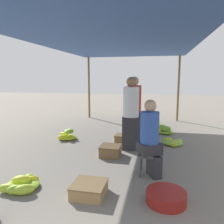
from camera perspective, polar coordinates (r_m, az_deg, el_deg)
name	(u,v)px	position (r m, az deg, el deg)	size (l,w,h in m)	color
canopy_post_back_left	(89,88)	(8.89, -6.03, 6.31)	(0.08, 0.08, 2.42)	olive
canopy_post_back_right	(178,89)	(8.48, 16.96, 5.85)	(0.08, 0.08, 2.42)	olive
canopy_tarp	(114,41)	(5.15, 0.54, 18.17)	(3.87, 7.31, 0.04)	#33569E
stool	(149,157)	(3.78, 9.61, -11.57)	(0.34, 0.34, 0.37)	#4C4C4C
vendor_seated	(150,137)	(3.66, 9.99, -6.43)	(0.46, 0.46, 1.27)	#2D2D33
basin_black	(166,197)	(3.12, 13.94, -20.75)	(0.52, 0.52, 0.16)	maroon
banana_pile_left_0	(21,184)	(3.63, -22.61, -17.02)	(0.57, 0.63, 0.19)	#96C031
banana_pile_left_1	(67,135)	(5.93, -11.61, -5.97)	(0.53, 0.51, 0.28)	yellow
banana_pile_right_0	(172,142)	(5.56, 15.42, -7.64)	(0.56, 0.52, 0.15)	#A4C62F
banana_pile_right_1	(156,124)	(7.34, 11.50, -3.22)	(0.50, 0.52, 0.26)	#C8D428
banana_pile_right_2	(165,130)	(6.56, 13.61, -4.68)	(0.50, 0.54, 0.26)	#C9D528
crate_near	(123,138)	(5.62, 2.84, -6.81)	(0.39, 0.39, 0.18)	olive
crate_mid	(89,189)	(3.22, -5.98, -19.38)	(0.46, 0.46, 0.18)	#9E7A4C
crate_far	(110,151)	(4.61, -0.41, -10.08)	(0.42, 0.42, 0.22)	brown
shopper_walking_mid	(131,113)	(4.85, 4.95, -0.18)	(0.37, 0.36, 1.63)	#2D2D33
shopper_walking_far	(134,108)	(5.50, 5.78, 0.95)	(0.38, 0.38, 1.64)	#384766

